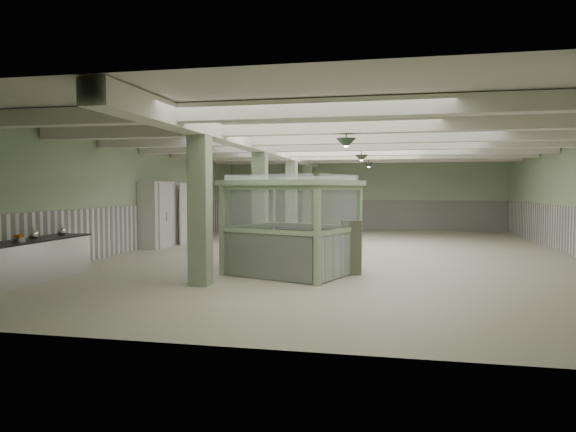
% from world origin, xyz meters
% --- Properties ---
extents(floor, '(20.00, 20.00, 0.00)m').
position_xyz_m(floor, '(0.00, 0.00, 0.00)').
color(floor, beige).
rests_on(floor, ground).
extents(ceiling, '(14.00, 20.00, 0.02)m').
position_xyz_m(ceiling, '(0.00, 0.00, 3.60)').
color(ceiling, silver).
rests_on(ceiling, wall_back).
extents(wall_back, '(14.00, 0.02, 3.60)m').
position_xyz_m(wall_back, '(0.00, 10.00, 1.80)').
color(wall_back, '#A9C19A').
rests_on(wall_back, floor).
extents(wall_front, '(14.00, 0.02, 3.60)m').
position_xyz_m(wall_front, '(0.00, -10.00, 1.80)').
color(wall_front, '#A9C19A').
rests_on(wall_front, floor).
extents(wall_left, '(0.02, 20.00, 3.60)m').
position_xyz_m(wall_left, '(-7.00, 0.00, 1.80)').
color(wall_left, '#A9C19A').
rests_on(wall_left, floor).
extents(wainscot_left, '(0.05, 19.90, 1.50)m').
position_xyz_m(wainscot_left, '(-6.97, 0.00, 0.75)').
color(wainscot_left, white).
rests_on(wainscot_left, floor).
extents(wainscot_back, '(13.90, 0.05, 1.50)m').
position_xyz_m(wainscot_back, '(0.00, 9.97, 0.75)').
color(wainscot_back, white).
rests_on(wainscot_back, floor).
extents(girder, '(0.45, 19.90, 0.40)m').
position_xyz_m(girder, '(-2.50, 0.00, 3.38)').
color(girder, silver).
rests_on(girder, ceiling).
extents(beam_a, '(13.90, 0.35, 0.32)m').
position_xyz_m(beam_a, '(0.00, -7.50, 3.42)').
color(beam_a, silver).
rests_on(beam_a, ceiling).
extents(beam_b, '(13.90, 0.35, 0.32)m').
position_xyz_m(beam_b, '(0.00, -5.00, 3.42)').
color(beam_b, silver).
rests_on(beam_b, ceiling).
extents(beam_c, '(13.90, 0.35, 0.32)m').
position_xyz_m(beam_c, '(0.00, -2.50, 3.42)').
color(beam_c, silver).
rests_on(beam_c, ceiling).
extents(beam_d, '(13.90, 0.35, 0.32)m').
position_xyz_m(beam_d, '(0.00, 0.00, 3.42)').
color(beam_d, silver).
rests_on(beam_d, ceiling).
extents(beam_e, '(13.90, 0.35, 0.32)m').
position_xyz_m(beam_e, '(0.00, 2.50, 3.42)').
color(beam_e, silver).
rests_on(beam_e, ceiling).
extents(beam_f, '(13.90, 0.35, 0.32)m').
position_xyz_m(beam_f, '(0.00, 5.00, 3.42)').
color(beam_f, silver).
rests_on(beam_f, ceiling).
extents(beam_g, '(13.90, 0.35, 0.32)m').
position_xyz_m(beam_g, '(0.00, 7.50, 3.42)').
color(beam_g, silver).
rests_on(beam_g, ceiling).
extents(column_a, '(0.42, 0.42, 3.60)m').
position_xyz_m(column_a, '(-2.50, -6.00, 1.80)').
color(column_a, '#90A283').
rests_on(column_a, floor).
extents(column_b, '(0.42, 0.42, 3.60)m').
position_xyz_m(column_b, '(-2.50, -1.00, 1.80)').
color(column_b, '#90A283').
rests_on(column_b, floor).
extents(column_c, '(0.42, 0.42, 3.60)m').
position_xyz_m(column_c, '(-2.50, 4.00, 1.80)').
color(column_c, '#90A283').
rests_on(column_c, floor).
extents(column_d, '(0.42, 0.42, 3.60)m').
position_xyz_m(column_d, '(-2.50, 8.00, 1.80)').
color(column_d, '#90A283').
rests_on(column_d, floor).
extents(pendant_front, '(0.44, 0.44, 0.22)m').
position_xyz_m(pendant_front, '(0.50, -5.00, 3.05)').
color(pendant_front, '#29372A').
rests_on(pendant_front, ceiling).
extents(pendant_mid, '(0.44, 0.44, 0.22)m').
position_xyz_m(pendant_mid, '(0.50, 0.50, 3.05)').
color(pendant_mid, '#29372A').
rests_on(pendant_mid, ceiling).
extents(pendant_back, '(0.44, 0.44, 0.22)m').
position_xyz_m(pendant_back, '(0.50, 5.50, 3.05)').
color(pendant_back, '#29372A').
rests_on(pendant_back, ceiling).
extents(prep_counter, '(0.90, 5.15, 0.91)m').
position_xyz_m(prep_counter, '(-6.54, -7.00, 0.46)').
color(prep_counter, silver).
rests_on(prep_counter, floor).
extents(pitcher_near, '(0.28, 0.30, 0.30)m').
position_xyz_m(pitcher_near, '(-6.37, -5.23, 1.05)').
color(pitcher_near, silver).
rests_on(pitcher_near, prep_counter).
extents(pitcher_far, '(0.24, 0.27, 0.31)m').
position_xyz_m(pitcher_far, '(-6.43, -6.15, 1.06)').
color(pitcher_far, silver).
rests_on(pitcher_far, prep_counter).
extents(orange_bowl, '(0.34, 0.34, 0.09)m').
position_xyz_m(orange_bowl, '(-6.43, -6.61, 0.95)').
color(orange_bowl, '#B2B2B7').
rests_on(orange_bowl, prep_counter).
extents(walkin_cooler, '(0.94, 2.67, 2.44)m').
position_xyz_m(walkin_cooler, '(-6.62, 1.00, 1.22)').
color(walkin_cooler, silver).
rests_on(walkin_cooler, floor).
extents(guard_booth, '(3.47, 3.22, 2.39)m').
position_xyz_m(guard_booth, '(-0.88, -4.14, 1.58)').
color(guard_booth, '#9CB490').
rests_on(guard_booth, floor).
extents(filing_cabinet, '(0.55, 0.68, 1.31)m').
position_xyz_m(filing_cabinet, '(0.52, -3.82, 0.65)').
color(filing_cabinet, '#5F6453').
rests_on(filing_cabinet, floor).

